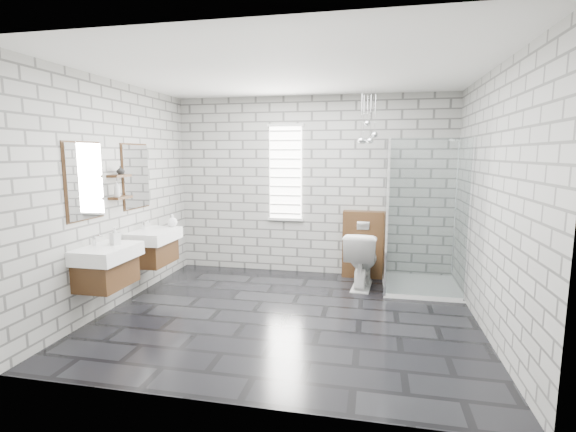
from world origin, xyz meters
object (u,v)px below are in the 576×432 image
(vanity_right, at_px, (151,237))
(toilet, at_px, (362,259))
(shower_enclosure, at_px, (415,254))
(cistern_panel, at_px, (363,244))
(vanity_left, at_px, (104,255))

(vanity_right, bearing_deg, toilet, 16.82)
(vanity_right, bearing_deg, shower_enclosure, 13.04)
(cistern_panel, relative_size, toilet, 1.28)
(vanity_right, height_order, shower_enclosure, shower_enclosure)
(vanity_left, xyz_separation_m, cistern_panel, (2.71, 2.29, -0.26))
(vanity_left, xyz_separation_m, shower_enclosure, (3.41, 1.78, -0.25))
(vanity_left, relative_size, cistern_panel, 1.57)
(vanity_left, distance_m, toilet, 3.27)
(cistern_panel, xyz_separation_m, shower_enclosure, (0.70, -0.52, 0.00))
(toilet, bearing_deg, vanity_left, 38.48)
(toilet, bearing_deg, cistern_panel, -85.22)
(cistern_panel, bearing_deg, shower_enclosure, -36.41)
(vanity_left, height_order, toilet, vanity_left)
(cistern_panel, xyz_separation_m, toilet, (0.00, -0.49, -0.11))
(vanity_left, bearing_deg, toilet, 33.70)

